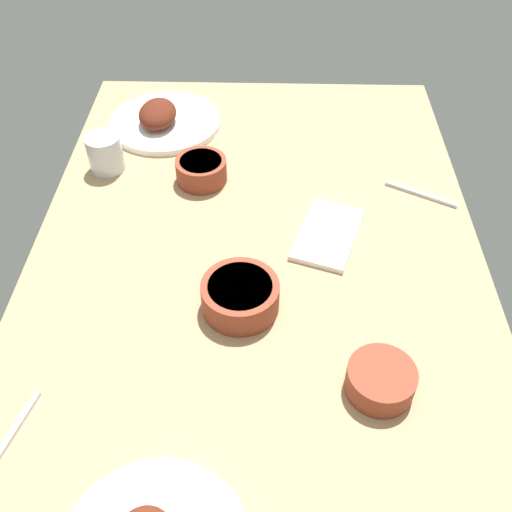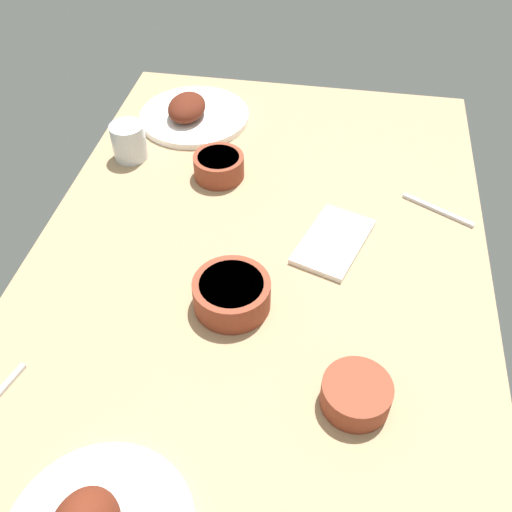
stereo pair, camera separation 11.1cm
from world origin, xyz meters
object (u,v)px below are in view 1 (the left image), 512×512
object	(u,v)px
bowl_soup	(381,380)
spoon_loose	(421,194)
bowl_cream	(240,295)
plate_near_viewer	(163,119)
bowl_onions	(201,169)
water_tumbler	(105,153)
folded_napkin	(328,234)
fork_loose	(6,444)

from	to	relation	value
bowl_soup	spoon_loose	bearing A→B (deg)	-17.21
bowl_cream	spoon_loose	xyz separation A→B (cm)	(32.72, -38.18, -2.76)
plate_near_viewer	bowl_onions	xyz separation A→B (cm)	(-21.82, -11.83, 1.04)
water_tumbler	spoon_loose	world-z (taller)	water_tumbler
bowl_soup	folded_napkin	xyz separation A→B (cm)	(35.46, 6.01, -2.04)
bowl_soup	bowl_onions	bearing A→B (deg)	32.06
bowl_cream	fork_loose	distance (cm)	43.70
bowl_soup	water_tumbler	size ratio (longest dim) A/B	1.29
bowl_cream	folded_napkin	bearing A→B (deg)	-41.64
plate_near_viewer	bowl_soup	bearing A→B (deg)	-148.96
bowl_cream	folded_napkin	world-z (taller)	bowl_cream
bowl_soup	fork_loose	xyz separation A→B (cm)	(-11.23, 56.71, -2.24)
bowl_soup	bowl_cream	size ratio (longest dim) A/B	0.79
bowl_onions	folded_napkin	size ratio (longest dim) A/B	0.61
fork_loose	plate_near_viewer	bearing A→B (deg)	7.54
plate_near_viewer	water_tumbler	world-z (taller)	water_tumbler
plate_near_viewer	bowl_cream	xyz separation A→B (cm)	(-58.75, -22.27, 1.27)
bowl_cream	folded_napkin	xyz separation A→B (cm)	(19.06, -16.95, -2.56)
bowl_onions	spoon_loose	size ratio (longest dim) A/B	0.70
water_tumbler	spoon_loose	bearing A→B (deg)	-96.39
plate_near_viewer	folded_napkin	distance (cm)	55.81
bowl_onions	water_tumbler	size ratio (longest dim) A/B	1.33
bowl_soup	bowl_cream	world-z (taller)	bowl_cream
water_tumbler	folded_napkin	distance (cm)	54.16
plate_near_viewer	spoon_loose	bearing A→B (deg)	-113.30
spoon_loose	bowl_cream	bearing A→B (deg)	-110.87
bowl_cream	water_tumbler	size ratio (longest dim) A/B	1.63
bowl_soup	bowl_cream	xyz separation A→B (cm)	(16.40, 22.96, 0.52)
plate_near_viewer	bowl_onions	world-z (taller)	plate_near_viewer
spoon_loose	folded_napkin	bearing A→B (deg)	-118.71
plate_near_viewer	fork_loose	size ratio (longest dim) A/B	1.55
plate_near_viewer	bowl_soup	xyz separation A→B (cm)	(-75.14, -45.23, 0.75)
bowl_onions	folded_napkin	bearing A→B (deg)	-123.11
bowl_onions	fork_loose	bearing A→B (deg)	160.14
folded_napkin	fork_loose	xyz separation A→B (cm)	(-46.69, 50.70, -0.20)
folded_napkin	spoon_loose	distance (cm)	25.24
folded_napkin	spoon_loose	xyz separation A→B (cm)	(13.65, -21.22, -0.20)
plate_near_viewer	spoon_loose	distance (cm)	65.83
plate_near_viewer	folded_napkin	xyz separation A→B (cm)	(-39.68, -39.22, -1.29)
plate_near_viewer	bowl_cream	distance (cm)	62.84
plate_near_viewer	spoon_loose	xyz separation A→B (cm)	(-26.03, -60.45, -1.49)
water_tumbler	fork_loose	world-z (taller)	water_tumbler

